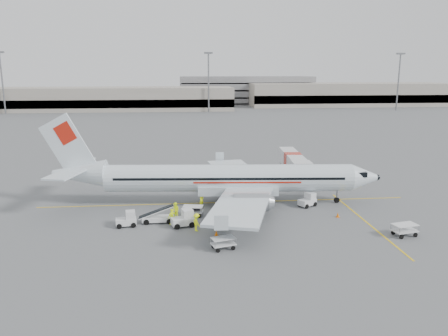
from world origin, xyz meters
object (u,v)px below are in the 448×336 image
Objects in this scene: belt_loader at (158,212)px; tug_fore at (307,200)px; aircraft at (229,160)px; jet_bridge at (292,167)px; tug_aft at (126,219)px; tug_mid at (183,218)px.

belt_loader reaches higher than tug_fore.
tug_fore is at bearing -8.47° from aircraft.
belt_loader is at bearing -135.09° from jet_bridge.
tug_fore is 20.79m from tug_aft.
tug_aft is (-5.74, 0.56, -0.08)m from tug_mid.
belt_loader is 17.50m from tug_fore.
tug_aft is (-20.21, -4.88, -0.00)m from tug_fore.
tug_mid is 5.76m from tug_aft.
belt_loader is at bearing 161.34° from tug_fore.
belt_loader is 1.92× the size of tug_mid.
jet_bridge is 3.49× the size of belt_loader.
tug_mid reaches higher than tug_aft.
aircraft is 14.91m from jet_bridge.
tug_aft is (-21.50, -17.26, -1.19)m from jet_bridge.
aircraft is at bearing 135.14° from tug_fore.
aircraft is 2.53× the size of jet_bridge.
belt_loader is 2.96m from tug_mid.
belt_loader is at bearing 135.10° from tug_mid.
jet_bridge is at bearing 41.11° from belt_loader.
aircraft is at bearing 22.96° from tug_aft.
tug_mid is at bearing -30.21° from belt_loader.
aircraft is 10.30m from tug_mid.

